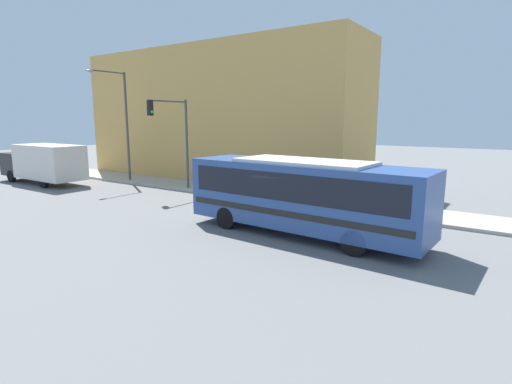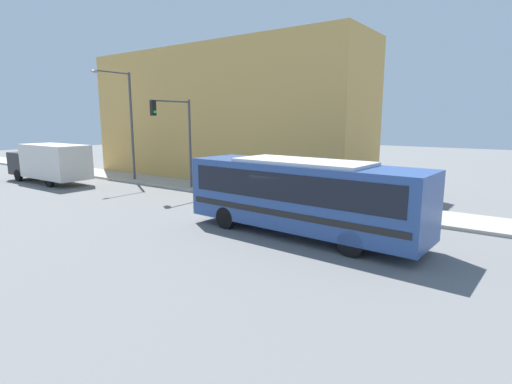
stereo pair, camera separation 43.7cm
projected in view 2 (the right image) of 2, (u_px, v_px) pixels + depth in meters
ground_plane at (291, 234)px, 16.65m from camera, size 120.00×120.00×0.00m
sidewalk at (120, 176)px, 32.97m from camera, size 3.11×70.00×0.16m
building_facade at (221, 115)px, 31.58m from camera, size 6.00×23.62×10.10m
city_bus at (302, 192)px, 16.12m from camera, size 3.11×10.18×3.10m
delivery_truck at (50, 162)px, 29.79m from camera, size 2.48×8.00×2.89m
fire_hydrant at (274, 193)px, 23.03m from camera, size 0.23×0.32×0.70m
traffic_light_pole at (178, 129)px, 25.58m from camera, size 3.28×0.35×5.81m
parking_meter at (233, 179)px, 24.66m from camera, size 0.14×0.14×1.39m
street_lamp at (127, 117)px, 29.60m from camera, size 3.16×0.28×7.94m
pedestrian_near_corner at (256, 177)px, 25.49m from camera, size 0.34×0.34×1.81m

